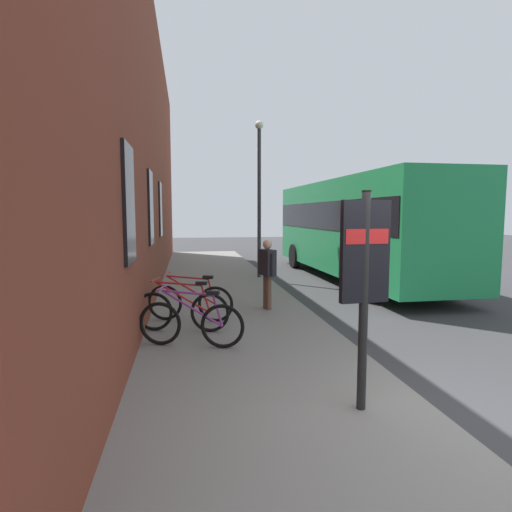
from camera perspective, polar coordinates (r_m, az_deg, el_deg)
ground at (r=10.79m, az=10.99°, el=-6.47°), size 60.00×60.00×0.00m
sidewalk_pavement at (r=12.12m, az=-4.74°, el=-4.74°), size 24.00×3.50×0.12m
station_facade at (r=13.03m, az=-14.54°, el=13.53°), size 22.00×0.65×8.14m
bicycle_end_of_row at (r=6.93m, az=-8.81°, el=-9.03°), size 0.69×1.70×0.97m
bicycle_by_door at (r=7.83m, az=-10.05°, el=-7.33°), size 0.60×1.73×0.97m
bicycle_beside_lamp at (r=8.53m, az=-8.94°, el=-6.21°), size 0.65×1.71×0.97m
transit_info_sign at (r=4.63m, az=14.59°, el=-1.29°), size 0.13×0.55×2.40m
city_bus at (r=14.75m, az=13.40°, el=4.27°), size 10.54×2.78×3.35m
pedestrian_crossing_street at (r=9.40m, az=1.56°, el=-1.50°), size 0.58×0.35×1.57m
street_lamp at (r=14.10m, az=0.44°, el=9.56°), size 0.28×0.28×5.19m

